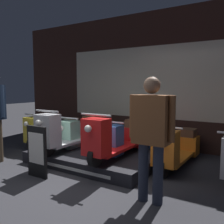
{
  "coord_description": "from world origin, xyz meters",
  "views": [
    {
      "loc": [
        2.47,
        -2.49,
        1.48
      ],
      "look_at": [
        -0.13,
        1.6,
        0.96
      ],
      "focal_mm": 40.0,
      "sensor_mm": 36.0,
      "label": 1
    }
  ],
  "objects_px": {
    "scooter_display_right": "(118,138)",
    "price_sign_board": "(37,152)",
    "scooter_backrow_3": "(178,148)",
    "person_right_browsing": "(151,130)",
    "scooter_display_left": "(72,132)",
    "scooter_backrow_0": "(55,131)",
    "scooter_backrow_2": "(128,141)",
    "scooter_backrow_1": "(88,136)"
  },
  "relations": [
    {
      "from": "scooter_backrow_0",
      "to": "scooter_backrow_1",
      "type": "bearing_deg",
      "value": 0.0
    },
    {
      "from": "scooter_display_left",
      "to": "price_sign_board",
      "type": "xyz_separation_m",
      "value": [
        0.2,
        -1.09,
        -0.13
      ]
    },
    {
      "from": "scooter_backrow_0",
      "to": "price_sign_board",
      "type": "distance_m",
      "value": 2.26
    },
    {
      "from": "scooter_backrow_1",
      "to": "scooter_display_right",
      "type": "bearing_deg",
      "value": -29.56
    },
    {
      "from": "price_sign_board",
      "to": "person_right_browsing",
      "type": "bearing_deg",
      "value": 5.22
    },
    {
      "from": "scooter_backrow_3",
      "to": "person_right_browsing",
      "type": "xyz_separation_m",
      "value": [
        0.16,
        -1.6,
        0.6
      ]
    },
    {
      "from": "scooter_backrow_2",
      "to": "price_sign_board",
      "type": "bearing_deg",
      "value": -111.33
    },
    {
      "from": "scooter_backrow_2",
      "to": "price_sign_board",
      "type": "distance_m",
      "value": 1.91
    },
    {
      "from": "scooter_backrow_0",
      "to": "scooter_backrow_1",
      "type": "xyz_separation_m",
      "value": [
        1.04,
        0.0,
        0.0
      ]
    },
    {
      "from": "scooter_display_right",
      "to": "price_sign_board",
      "type": "distance_m",
      "value": 1.4
    },
    {
      "from": "scooter_backrow_3",
      "to": "person_right_browsing",
      "type": "relative_size",
      "value": 1.11
    },
    {
      "from": "scooter_display_right",
      "to": "scooter_backrow_1",
      "type": "distance_m",
      "value": 1.41
    },
    {
      "from": "scooter_backrow_0",
      "to": "price_sign_board",
      "type": "bearing_deg",
      "value": -51.94
    },
    {
      "from": "scooter_display_left",
      "to": "person_right_browsing",
      "type": "relative_size",
      "value": 1.11
    },
    {
      "from": "scooter_display_right",
      "to": "scooter_backrow_3",
      "type": "relative_size",
      "value": 1.0
    },
    {
      "from": "scooter_backrow_1",
      "to": "scooter_backrow_0",
      "type": "bearing_deg",
      "value": 180.0
    },
    {
      "from": "scooter_backrow_3",
      "to": "price_sign_board",
      "type": "bearing_deg",
      "value": -134.34
    },
    {
      "from": "scooter_display_right",
      "to": "person_right_browsing",
      "type": "relative_size",
      "value": 1.11
    },
    {
      "from": "scooter_backrow_3",
      "to": "scooter_backrow_1",
      "type": "bearing_deg",
      "value": 180.0
    },
    {
      "from": "scooter_display_right",
      "to": "scooter_backrow_2",
      "type": "relative_size",
      "value": 1.0
    },
    {
      "from": "scooter_backrow_1",
      "to": "person_right_browsing",
      "type": "xyz_separation_m",
      "value": [
        2.24,
        -1.6,
        0.6
      ]
    },
    {
      "from": "scooter_display_right",
      "to": "scooter_backrow_3",
      "type": "distance_m",
      "value": 1.13
    },
    {
      "from": "scooter_backrow_1",
      "to": "price_sign_board",
      "type": "bearing_deg",
      "value": -78.9
    },
    {
      "from": "person_right_browsing",
      "to": "scooter_display_right",
      "type": "bearing_deg",
      "value": 138.36
    },
    {
      "from": "scooter_display_left",
      "to": "scooter_backrow_0",
      "type": "xyz_separation_m",
      "value": [
        -1.19,
        0.69,
        -0.21
      ]
    },
    {
      "from": "scooter_backrow_0",
      "to": "scooter_backrow_3",
      "type": "distance_m",
      "value": 3.13
    },
    {
      "from": "scooter_display_left",
      "to": "price_sign_board",
      "type": "distance_m",
      "value": 1.11
    },
    {
      "from": "scooter_backrow_0",
      "to": "scooter_backrow_2",
      "type": "height_order",
      "value": "same"
    },
    {
      "from": "scooter_display_left",
      "to": "scooter_display_right",
      "type": "xyz_separation_m",
      "value": [
        1.07,
        0.0,
        0.0
      ]
    },
    {
      "from": "scooter_display_left",
      "to": "scooter_backrow_3",
      "type": "relative_size",
      "value": 1.0
    },
    {
      "from": "scooter_display_right",
      "to": "price_sign_board",
      "type": "relative_size",
      "value": 2.12
    },
    {
      "from": "scooter_backrow_2",
      "to": "price_sign_board",
      "type": "relative_size",
      "value": 2.12
    },
    {
      "from": "scooter_display_right",
      "to": "scooter_backrow_2",
      "type": "bearing_deg",
      "value": 103.92
    },
    {
      "from": "price_sign_board",
      "to": "scooter_display_right",
      "type": "bearing_deg",
      "value": 51.55
    },
    {
      "from": "scooter_display_right",
      "to": "scooter_backrow_2",
      "type": "xyz_separation_m",
      "value": [
        -0.17,
        0.69,
        -0.21
      ]
    },
    {
      "from": "scooter_display_right",
      "to": "scooter_backrow_3",
      "type": "height_order",
      "value": "scooter_display_right"
    },
    {
      "from": "scooter_display_left",
      "to": "scooter_backrow_3",
      "type": "xyz_separation_m",
      "value": [
        1.94,
        0.69,
        -0.21
      ]
    },
    {
      "from": "person_right_browsing",
      "to": "scooter_backrow_1",
      "type": "bearing_deg",
      "value": 144.43
    },
    {
      "from": "scooter_backrow_2",
      "to": "person_right_browsing",
      "type": "xyz_separation_m",
      "value": [
        1.2,
        -1.6,
        0.6
      ]
    },
    {
      "from": "scooter_backrow_3",
      "to": "scooter_display_left",
      "type": "bearing_deg",
      "value": -160.49
    },
    {
      "from": "scooter_backrow_2",
      "to": "person_right_browsing",
      "type": "bearing_deg",
      "value": -53.19
    },
    {
      "from": "scooter_display_left",
      "to": "scooter_backrow_1",
      "type": "xyz_separation_m",
      "value": [
        -0.14,
        0.69,
        -0.21
      ]
    }
  ]
}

